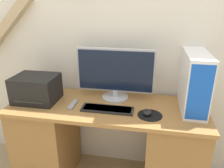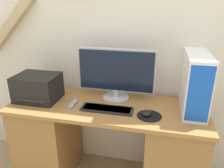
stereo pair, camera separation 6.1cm
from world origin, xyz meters
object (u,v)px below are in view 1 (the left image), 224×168
monitor (115,73)px  computer_tower (194,81)px  printer (36,89)px  remote_control (73,105)px  mouse (147,112)px  keyboard (107,109)px

monitor → computer_tower: (0.61, -0.07, -0.01)m
printer → remote_control: size_ratio=2.17×
mouse → remote_control: size_ratio=0.53×
keyboard → computer_tower: bearing=14.8°
keyboard → mouse: bearing=-3.6°
monitor → mouse: (0.28, -0.25, -0.20)m
remote_control → mouse: bearing=-4.4°
monitor → computer_tower: computer_tower is taller
computer_tower → printer: size_ratio=1.36×
computer_tower → keyboard: bearing=-165.2°
mouse → printer: 0.92m
mouse → keyboard: bearing=176.4°
monitor → remote_control: 0.43m
keyboard → monitor: bearing=84.8°
monitor → mouse: bearing=-42.0°
computer_tower → printer: 1.26m
keyboard → mouse: mouse is taller
monitor → computer_tower: size_ratio=1.38×
keyboard → printer: size_ratio=1.15×
keyboard → mouse: (0.30, -0.02, 0.01)m
computer_tower → remote_control: (-0.92, -0.14, -0.21)m
mouse → remote_control: (-0.59, 0.05, -0.01)m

